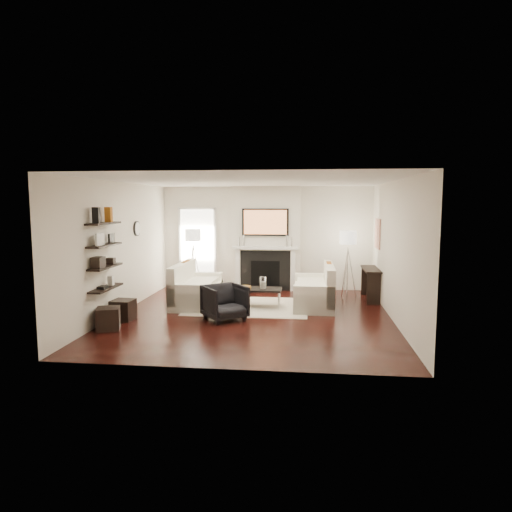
# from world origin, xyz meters

# --- Properties ---
(room_envelope) EXTENTS (6.00, 6.00, 6.00)m
(room_envelope) POSITION_xyz_m (0.00, 0.00, 1.35)
(room_envelope) COLOR black
(room_envelope) RESTS_ON ground
(chimney_breast) EXTENTS (1.80, 0.25, 2.70)m
(chimney_breast) POSITION_xyz_m (0.00, 2.88, 1.35)
(chimney_breast) COLOR silver
(chimney_breast) RESTS_ON floor
(fireplace_surround) EXTENTS (1.30, 0.02, 1.04)m
(fireplace_surround) POSITION_xyz_m (0.00, 2.74, 0.52)
(fireplace_surround) COLOR black
(fireplace_surround) RESTS_ON floor
(firebox) EXTENTS (0.75, 0.02, 0.65)m
(firebox) POSITION_xyz_m (0.00, 2.73, 0.45)
(firebox) COLOR black
(firebox) RESTS_ON floor
(mantel_pilaster_l) EXTENTS (0.12, 0.08, 1.10)m
(mantel_pilaster_l) POSITION_xyz_m (-0.72, 2.71, 0.55)
(mantel_pilaster_l) COLOR white
(mantel_pilaster_l) RESTS_ON floor
(mantel_pilaster_r) EXTENTS (0.12, 0.08, 1.10)m
(mantel_pilaster_r) POSITION_xyz_m (0.72, 2.71, 0.55)
(mantel_pilaster_r) COLOR white
(mantel_pilaster_r) RESTS_ON floor
(mantel_shelf) EXTENTS (1.70, 0.18, 0.07)m
(mantel_shelf) POSITION_xyz_m (0.00, 2.69, 1.12)
(mantel_shelf) COLOR white
(mantel_shelf) RESTS_ON chimney_breast
(tv_body) EXTENTS (1.20, 0.06, 0.70)m
(tv_body) POSITION_xyz_m (0.00, 2.71, 1.78)
(tv_body) COLOR black
(tv_body) RESTS_ON chimney_breast
(tv_screen) EXTENTS (1.10, 0.00, 0.62)m
(tv_screen) POSITION_xyz_m (0.00, 2.68, 1.78)
(tv_screen) COLOR #BF723F
(tv_screen) RESTS_ON tv_body
(candlestick_l_tall) EXTENTS (0.04, 0.04, 0.30)m
(candlestick_l_tall) POSITION_xyz_m (-0.55, 2.70, 1.30)
(candlestick_l_tall) COLOR silver
(candlestick_l_tall) RESTS_ON mantel_shelf
(candlestick_l_short) EXTENTS (0.04, 0.04, 0.24)m
(candlestick_l_short) POSITION_xyz_m (-0.68, 2.70, 1.27)
(candlestick_l_short) COLOR silver
(candlestick_l_short) RESTS_ON mantel_shelf
(candlestick_r_tall) EXTENTS (0.04, 0.04, 0.30)m
(candlestick_r_tall) POSITION_xyz_m (0.55, 2.70, 1.30)
(candlestick_r_tall) COLOR silver
(candlestick_r_tall) RESTS_ON mantel_shelf
(candlestick_r_short) EXTENTS (0.04, 0.04, 0.24)m
(candlestick_r_short) POSITION_xyz_m (0.68, 2.70, 1.27)
(candlestick_r_short) COLOR silver
(candlestick_r_short) RESTS_ON mantel_shelf
(hallway_panel) EXTENTS (0.90, 0.02, 2.10)m
(hallway_panel) POSITION_xyz_m (-1.85, 2.98, 1.05)
(hallway_panel) COLOR white
(hallway_panel) RESTS_ON floor
(door_trim_l) EXTENTS (0.06, 0.06, 2.16)m
(door_trim_l) POSITION_xyz_m (-2.33, 2.96, 1.05)
(door_trim_l) COLOR white
(door_trim_l) RESTS_ON floor
(door_trim_r) EXTENTS (0.06, 0.06, 2.16)m
(door_trim_r) POSITION_xyz_m (-1.37, 2.96, 1.05)
(door_trim_r) COLOR white
(door_trim_r) RESTS_ON floor
(door_trim_top) EXTENTS (1.02, 0.06, 0.06)m
(door_trim_top) POSITION_xyz_m (-1.85, 2.96, 2.13)
(door_trim_top) COLOR white
(door_trim_top) RESTS_ON wall_back
(rug) EXTENTS (2.60, 2.00, 0.01)m
(rug) POSITION_xyz_m (-0.20, 0.80, 0.01)
(rug) COLOR beige
(rug) RESTS_ON floor
(loveseat_left_base) EXTENTS (0.85, 1.80, 0.42)m
(loveseat_left_base) POSITION_xyz_m (-1.37, 0.92, 0.21)
(loveseat_left_base) COLOR white
(loveseat_left_base) RESTS_ON floor
(loveseat_left_back) EXTENTS (0.18, 1.80, 0.80)m
(loveseat_left_back) POSITION_xyz_m (-1.71, 0.92, 0.53)
(loveseat_left_back) COLOR white
(loveseat_left_back) RESTS_ON floor
(loveseat_left_arm_n) EXTENTS (0.85, 0.18, 0.60)m
(loveseat_left_arm_n) POSITION_xyz_m (-1.37, 0.11, 0.30)
(loveseat_left_arm_n) COLOR white
(loveseat_left_arm_n) RESTS_ON floor
(loveseat_left_arm_s) EXTENTS (0.85, 0.18, 0.60)m
(loveseat_left_arm_s) POSITION_xyz_m (-1.37, 1.73, 0.30)
(loveseat_left_arm_s) COLOR white
(loveseat_left_arm_s) RESTS_ON floor
(loveseat_left_cushion) EXTENTS (0.63, 1.44, 0.10)m
(loveseat_left_cushion) POSITION_xyz_m (-1.32, 0.92, 0.47)
(loveseat_left_cushion) COLOR white
(loveseat_left_cushion) RESTS_ON loveseat_left_base
(pillow_left_orange) EXTENTS (0.10, 0.42, 0.42)m
(pillow_left_orange) POSITION_xyz_m (-1.71, 1.22, 0.73)
(pillow_left_orange) COLOR #A15713
(pillow_left_orange) RESTS_ON loveseat_left_cushion
(pillow_left_charcoal) EXTENTS (0.10, 0.40, 0.40)m
(pillow_left_charcoal) POSITION_xyz_m (-1.71, 0.62, 0.72)
(pillow_left_charcoal) COLOR black
(pillow_left_charcoal) RESTS_ON loveseat_left_cushion
(loveseat_right_base) EXTENTS (0.85, 1.80, 0.42)m
(loveseat_right_base) POSITION_xyz_m (1.24, 1.04, 0.21)
(loveseat_right_base) COLOR white
(loveseat_right_base) RESTS_ON floor
(loveseat_right_back) EXTENTS (0.18, 1.80, 0.80)m
(loveseat_right_back) POSITION_xyz_m (1.57, 1.04, 0.53)
(loveseat_right_back) COLOR white
(loveseat_right_back) RESTS_ON floor
(loveseat_right_arm_n) EXTENTS (0.85, 0.18, 0.60)m
(loveseat_right_arm_n) POSITION_xyz_m (1.24, 0.23, 0.30)
(loveseat_right_arm_n) COLOR white
(loveseat_right_arm_n) RESTS_ON floor
(loveseat_right_arm_s) EXTENTS (0.85, 0.18, 0.60)m
(loveseat_right_arm_s) POSITION_xyz_m (1.24, 1.85, 0.30)
(loveseat_right_arm_s) COLOR white
(loveseat_right_arm_s) RESTS_ON floor
(loveseat_right_cushion) EXTENTS (0.63, 1.44, 0.10)m
(loveseat_right_cushion) POSITION_xyz_m (1.19, 1.04, 0.47)
(loveseat_right_cushion) COLOR white
(loveseat_right_cushion) RESTS_ON loveseat_right_base
(pillow_right_orange) EXTENTS (0.10, 0.42, 0.42)m
(pillow_right_orange) POSITION_xyz_m (1.57, 1.34, 0.73)
(pillow_right_orange) COLOR #A15713
(pillow_right_orange) RESTS_ON loveseat_right_cushion
(pillow_right_charcoal) EXTENTS (0.10, 0.40, 0.40)m
(pillow_right_charcoal) POSITION_xyz_m (1.57, 0.74, 0.72)
(pillow_right_charcoal) COLOR black
(pillow_right_charcoal) RESTS_ON loveseat_right_cushion
(coffee_table) EXTENTS (1.10, 0.55, 0.04)m
(coffee_table) POSITION_xyz_m (-0.01, 0.76, 0.40)
(coffee_table) COLOR black
(coffee_table) RESTS_ON floor
(coffee_leg_nw) EXTENTS (0.02, 0.02, 0.38)m
(coffee_leg_nw) POSITION_xyz_m (-0.51, 0.54, 0.19)
(coffee_leg_nw) COLOR silver
(coffee_leg_nw) RESTS_ON floor
(coffee_leg_ne) EXTENTS (0.02, 0.02, 0.38)m
(coffee_leg_ne) POSITION_xyz_m (0.49, 0.54, 0.19)
(coffee_leg_ne) COLOR silver
(coffee_leg_ne) RESTS_ON floor
(coffee_leg_sw) EXTENTS (0.02, 0.02, 0.38)m
(coffee_leg_sw) POSITION_xyz_m (-0.51, 0.98, 0.19)
(coffee_leg_sw) COLOR silver
(coffee_leg_sw) RESTS_ON floor
(coffee_leg_se) EXTENTS (0.02, 0.02, 0.38)m
(coffee_leg_se) POSITION_xyz_m (0.49, 0.98, 0.19)
(coffee_leg_se) COLOR silver
(coffee_leg_se) RESTS_ON floor
(hurricane_glass) EXTENTS (0.14, 0.14, 0.25)m
(hurricane_glass) POSITION_xyz_m (0.14, 0.76, 0.56)
(hurricane_glass) COLOR white
(hurricane_glass) RESTS_ON coffee_table
(hurricane_candle) EXTENTS (0.11, 0.11, 0.16)m
(hurricane_candle) POSITION_xyz_m (0.14, 0.76, 0.50)
(hurricane_candle) COLOR white
(hurricane_candle) RESTS_ON coffee_table
(copper_bowl) EXTENTS (0.27, 0.27, 0.05)m
(copper_bowl) POSITION_xyz_m (-0.26, 0.76, 0.45)
(copper_bowl) COLOR #BB781F
(copper_bowl) RESTS_ON coffee_table
(armchair) EXTENTS (1.00, 0.99, 0.75)m
(armchair) POSITION_xyz_m (-0.51, -0.35, 0.38)
(armchair) COLOR black
(armchair) RESTS_ON floor
(lamp_left_post) EXTENTS (0.02, 0.02, 1.20)m
(lamp_left_post) POSITION_xyz_m (-1.85, 2.49, 0.60)
(lamp_left_post) COLOR silver
(lamp_left_post) RESTS_ON floor
(lamp_left_shade) EXTENTS (0.40, 0.40, 0.30)m
(lamp_left_shade) POSITION_xyz_m (-1.85, 2.49, 1.45)
(lamp_left_shade) COLOR white
(lamp_left_shade) RESTS_ON lamp_left_post
(lamp_left_leg_a) EXTENTS (0.25, 0.02, 1.23)m
(lamp_left_leg_a) POSITION_xyz_m (-1.74, 2.49, 0.60)
(lamp_left_leg_a) COLOR silver
(lamp_left_leg_a) RESTS_ON floor
(lamp_left_leg_b) EXTENTS (0.14, 0.22, 1.23)m
(lamp_left_leg_b) POSITION_xyz_m (-1.91, 2.58, 0.60)
(lamp_left_leg_b) COLOR silver
(lamp_left_leg_b) RESTS_ON floor
(lamp_left_leg_c) EXTENTS (0.14, 0.22, 1.23)m
(lamp_left_leg_c) POSITION_xyz_m (-1.91, 2.39, 0.60)
(lamp_left_leg_c) COLOR silver
(lamp_left_leg_c) RESTS_ON floor
(lamp_right_post) EXTENTS (0.02, 0.02, 1.20)m
(lamp_right_post) POSITION_xyz_m (2.05, 2.09, 0.60)
(lamp_right_post) COLOR silver
(lamp_right_post) RESTS_ON floor
(lamp_right_shade) EXTENTS (0.40, 0.40, 0.30)m
(lamp_right_shade) POSITION_xyz_m (2.05, 2.09, 1.45)
(lamp_right_shade) COLOR white
(lamp_right_shade) RESTS_ON lamp_right_post
(lamp_right_leg_a) EXTENTS (0.25, 0.02, 1.23)m
(lamp_right_leg_a) POSITION_xyz_m (2.16, 2.09, 0.60)
(lamp_right_leg_a) COLOR silver
(lamp_right_leg_a) RESTS_ON floor
(lamp_right_leg_b) EXTENTS (0.14, 0.22, 1.23)m
(lamp_right_leg_b) POSITION_xyz_m (2.00, 2.19, 0.60)
(lamp_right_leg_b) COLOR silver
(lamp_right_leg_b) RESTS_ON floor
(lamp_right_leg_c) EXTENTS (0.14, 0.22, 1.23)m
(lamp_right_leg_c) POSITION_xyz_m (1.99, 1.99, 0.60)
(lamp_right_leg_c) COLOR silver
(lamp_right_leg_c) RESTS_ON floor
(console_top) EXTENTS (0.35, 1.20, 0.04)m
(console_top) POSITION_xyz_m (2.57, 1.84, 0.73)
(console_top) COLOR black
(console_top) RESTS_ON floor
(console_leg_n) EXTENTS (0.30, 0.04, 0.71)m
(console_leg_n) POSITION_xyz_m (2.57, 1.29, 0.35)
(console_leg_n) COLOR black
(console_leg_n) RESTS_ON floor
(console_leg_s) EXTENTS (0.30, 0.04, 0.71)m
(console_leg_s) POSITION_xyz_m (2.57, 2.39, 0.35)
(console_leg_s) COLOR black
(console_leg_s) RESTS_ON floor
(wall_art) EXTENTS (0.03, 0.70, 0.70)m
(wall_art) POSITION_xyz_m (2.73, 2.05, 1.55)
(wall_art) COLOR tan
(wall_art) RESTS_ON wall_right
(shelf_bottom) EXTENTS (0.25, 1.00, 0.03)m
(shelf_bottom) POSITION_xyz_m (-2.62, -1.00, 0.70)
(shelf_bottom) COLOR black
(shelf_bottom) RESTS_ON wall_left
(shelf_lower) EXTENTS (0.25, 1.00, 0.04)m
(shelf_lower) POSITION_xyz_m (-2.62, -1.00, 1.10)
(shelf_lower) COLOR black
(shelf_lower) RESTS_ON wall_left
(shelf_upper) EXTENTS (0.25, 1.00, 0.04)m
(shelf_upper) POSITION_xyz_m (-2.62, -1.00, 1.50)
(shelf_upper) COLOR black
(shelf_upper) RESTS_ON wall_left
(shelf_top) EXTENTS (0.25, 1.00, 0.04)m
(shelf_top) POSITION_xyz_m (-2.62, -1.00, 1.90)
(shelf_top) COLOR black
(shelf_top) RESTS_ON wall_left
(decor_magfile_a) EXTENTS (0.12, 0.10, 0.28)m
(decor_magfile_a) POSITION_xyz_m (-2.62, -1.28, 2.06)
(decor_magfile_a) COLOR black
(decor_magfile_a) RESTS_ON shelf_top
(decor_magfile_b) EXTENTS (0.12, 0.10, 0.28)m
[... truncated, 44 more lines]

